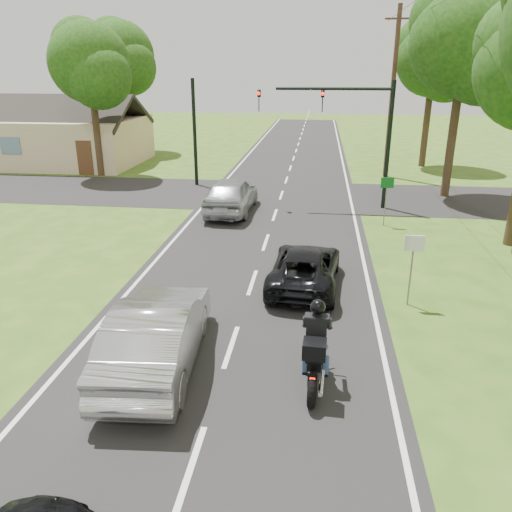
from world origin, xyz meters
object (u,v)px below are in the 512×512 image
Objects in this scene: silver_suv at (231,194)px; dark_suv at (305,267)px; traffic_signal at (350,121)px; utility_pole_far at (392,93)px; sign_white at (413,253)px; motorcycle_rider at (315,353)px; silver_sedan at (157,333)px; sign_green at (387,190)px.

dark_suv is at bearing 116.17° from silver_suv.
utility_pole_far is at bearing 70.32° from traffic_signal.
sign_white reaches higher than silver_suv.
sign_white is (2.64, 4.29, 0.81)m from motorcycle_rider.
motorcycle_rider reaches higher than silver_sedan.
silver_suv is (-4.18, 13.59, 0.08)m from motorcycle_rider.
sign_white is (6.82, -9.29, 0.73)m from silver_suv.
silver_suv is at bearing -91.80° from silver_sedan.
utility_pole_far is (4.53, 18.00, 4.46)m from dark_suv.
utility_pole_far reaches higher than dark_suv.
utility_pole_far reaches higher than sign_green.
traffic_signal is 3.00× the size of sign_green.
motorcycle_rider is at bearing -121.54° from sign_white.
motorcycle_rider is 0.47× the size of silver_sedan.
traffic_signal is 3.00× the size of sign_white.
utility_pole_far is (7.71, 23.00, 4.25)m from silver_sedan.
silver_suv reaches higher than silver_sedan.
traffic_signal is 11.39m from sign_white.
dark_suv is at bearing 97.22° from motorcycle_rider.
sign_green is (3.23, 6.98, 0.97)m from dark_suv.
sign_green reaches higher than silver_sedan.
utility_pole_far is 4.71× the size of sign_green.
sign_white reaches higher than motorcycle_rider.
traffic_signal is at bearing -109.68° from utility_pole_far.
sign_green is (0.20, 8.00, 0.00)m from sign_white.
sign_white is at bearing 61.44° from motorcycle_rider.
silver_suv is (-0.61, 13.27, 0.04)m from silver_sedan.
dark_suv is 19.09m from utility_pole_far.
traffic_signal is at bearing 97.05° from sign_white.
sign_white is (3.03, -1.02, 0.97)m from dark_suv.
traffic_signal is at bearing 117.38° from sign_green.
dark_suv is (-0.39, 5.31, -0.17)m from motorcycle_rider.
motorcycle_rider is 24.06m from utility_pole_far.
sign_green reaches higher than silver_suv.
dark_suv is 2.07× the size of sign_white.
silver_suv is 2.37× the size of sign_white.
dark_suv is at bearing -114.83° from sign_green.
traffic_signal is at bearing 88.23° from motorcycle_rider.
sign_white is (6.21, 3.98, 0.77)m from silver_sedan.
silver_sedan is 0.50× the size of utility_pole_far.
silver_sedan is 24.63m from utility_pole_far.
silver_suv is at bearing -130.53° from utility_pole_far.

